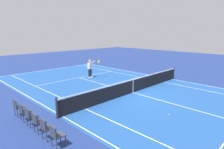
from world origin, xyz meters
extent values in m
plane|color=navy|center=(0.00, 0.00, 0.00)|extent=(60.00, 60.00, 0.00)
cube|color=#1E4C93|center=(0.00, 0.00, 0.00)|extent=(24.20, 11.40, 0.00)
cube|color=white|center=(11.90, 0.00, 0.00)|extent=(0.05, 11.00, 0.01)
cube|color=white|center=(0.00, -5.50, 0.00)|extent=(23.80, 0.05, 0.01)
cube|color=white|center=(0.00, 5.50, 0.00)|extent=(23.80, 0.05, 0.01)
cube|color=white|center=(0.00, -4.11, 0.00)|extent=(23.80, 0.05, 0.01)
cube|color=white|center=(0.00, 4.11, 0.00)|extent=(23.80, 0.05, 0.01)
cube|color=white|center=(6.40, 0.00, 0.00)|extent=(0.05, 8.22, 0.01)
cube|color=white|center=(0.00, 0.00, 0.00)|extent=(12.80, 0.05, 0.01)
cube|color=white|center=(11.75, 0.00, 0.00)|extent=(0.30, 0.05, 0.01)
cylinder|color=#2D2D33|center=(0.00, -5.80, 0.54)|extent=(0.10, 0.10, 1.08)
cylinder|color=#2D2D33|center=(0.00, 5.80, 0.54)|extent=(0.10, 0.10, 1.08)
cube|color=black|center=(0.00, 0.00, 0.44)|extent=(0.02, 11.60, 0.88)
cube|color=white|center=(0.00, 0.00, 0.95)|extent=(0.04, 11.60, 0.06)
cube|color=white|center=(0.00, 0.00, 0.44)|extent=(0.04, 0.06, 0.88)
cylinder|color=black|center=(5.69, -0.65, 0.45)|extent=(0.15, 0.15, 0.74)
cube|color=white|center=(5.63, -0.66, 0.04)|extent=(0.29, 0.15, 0.09)
cylinder|color=black|center=(5.72, -0.89, 0.45)|extent=(0.15, 0.15, 0.74)
cube|color=white|center=(5.66, -0.90, 0.04)|extent=(0.29, 0.15, 0.09)
cube|color=white|center=(5.71, -0.77, 1.10)|extent=(0.29, 0.41, 0.56)
sphere|color=#DBAA84|center=(5.71, -0.77, 1.53)|extent=(0.23, 0.23, 0.23)
cylinder|color=#DBAA84|center=(5.49, -0.52, 1.23)|extent=(0.42, 0.17, 0.26)
cylinder|color=#DBAA84|center=(5.57, -1.07, 1.43)|extent=(0.41, 0.27, 0.30)
cylinder|color=#232326|center=(5.27, -1.17, 1.54)|extent=(0.28, 0.08, 0.04)
torus|color=#232326|center=(4.98, -1.22, 1.54)|extent=(0.31, 0.07, 0.31)
cylinder|color=#C6D84C|center=(4.98, -1.22, 1.54)|extent=(0.27, 0.04, 0.27)
sphere|color=#CCE01E|center=(-3.67, 1.62, 0.03)|extent=(0.07, 0.07, 0.07)
cylinder|color=#38383D|center=(-2.00, 6.77, 0.22)|extent=(0.04, 0.04, 0.44)
cylinder|color=#38383D|center=(-2.36, 6.77, 0.22)|extent=(0.04, 0.04, 0.44)
cylinder|color=#38383D|center=(-2.00, 7.13, 0.22)|extent=(0.04, 0.04, 0.44)
cylinder|color=#38383D|center=(-2.36, 7.13, 0.22)|extent=(0.04, 0.04, 0.44)
cube|color=#333842|center=(-2.18, 6.95, 0.46)|extent=(0.44, 0.44, 0.04)
cube|color=#333842|center=(-2.18, 7.15, 0.68)|extent=(0.44, 0.04, 0.40)
cylinder|color=#38383D|center=(-1.24, 6.77, 0.22)|extent=(0.04, 0.04, 0.44)
cylinder|color=#38383D|center=(-1.60, 6.77, 0.22)|extent=(0.04, 0.04, 0.44)
cylinder|color=#38383D|center=(-1.24, 7.13, 0.22)|extent=(0.04, 0.04, 0.44)
cylinder|color=#38383D|center=(-1.60, 7.13, 0.22)|extent=(0.04, 0.04, 0.44)
cube|color=#333842|center=(-1.42, 6.95, 0.46)|extent=(0.44, 0.44, 0.04)
cube|color=#333842|center=(-1.42, 7.15, 0.68)|extent=(0.44, 0.04, 0.40)
cylinder|color=#38383D|center=(-0.48, 6.77, 0.22)|extent=(0.04, 0.04, 0.44)
cylinder|color=#38383D|center=(-0.84, 6.77, 0.22)|extent=(0.04, 0.04, 0.44)
cylinder|color=#38383D|center=(-0.48, 7.13, 0.22)|extent=(0.04, 0.04, 0.44)
cylinder|color=#38383D|center=(-0.84, 7.13, 0.22)|extent=(0.04, 0.04, 0.44)
cube|color=#333842|center=(-0.66, 6.95, 0.46)|extent=(0.44, 0.44, 0.04)
cube|color=#333842|center=(-0.66, 7.15, 0.68)|extent=(0.44, 0.04, 0.40)
cylinder|color=#38383D|center=(0.28, 6.77, 0.22)|extent=(0.04, 0.04, 0.44)
cylinder|color=#38383D|center=(-0.08, 6.77, 0.22)|extent=(0.04, 0.04, 0.44)
cylinder|color=#38383D|center=(0.28, 7.13, 0.22)|extent=(0.04, 0.04, 0.44)
cylinder|color=#38383D|center=(-0.08, 7.13, 0.22)|extent=(0.04, 0.04, 0.44)
cube|color=#333842|center=(0.10, 6.95, 0.46)|extent=(0.44, 0.44, 0.04)
cube|color=#333842|center=(0.10, 7.15, 0.68)|extent=(0.44, 0.04, 0.40)
cylinder|color=#38383D|center=(1.04, 6.77, 0.22)|extent=(0.04, 0.04, 0.44)
cylinder|color=#38383D|center=(0.68, 6.77, 0.22)|extent=(0.04, 0.04, 0.44)
cylinder|color=#38383D|center=(1.04, 7.13, 0.22)|extent=(0.04, 0.04, 0.44)
cylinder|color=#38383D|center=(0.68, 7.13, 0.22)|extent=(0.04, 0.04, 0.44)
cube|color=#333842|center=(0.86, 6.95, 0.46)|extent=(0.44, 0.44, 0.04)
cube|color=#333842|center=(0.86, 7.15, 0.68)|extent=(0.44, 0.04, 0.40)
cylinder|color=#38383D|center=(1.80, 6.77, 0.22)|extent=(0.04, 0.04, 0.44)
cylinder|color=#38383D|center=(1.44, 6.77, 0.22)|extent=(0.04, 0.04, 0.44)
cylinder|color=#38383D|center=(1.80, 7.13, 0.22)|extent=(0.04, 0.04, 0.44)
cylinder|color=#38383D|center=(1.44, 7.13, 0.22)|extent=(0.04, 0.04, 0.44)
cube|color=#333842|center=(1.62, 6.95, 0.46)|extent=(0.44, 0.44, 0.04)
cube|color=#333842|center=(1.62, 7.15, 0.68)|extent=(0.44, 0.04, 0.40)
camera|label=1|loc=(-8.03, 10.03, 4.10)|focal=30.80mm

